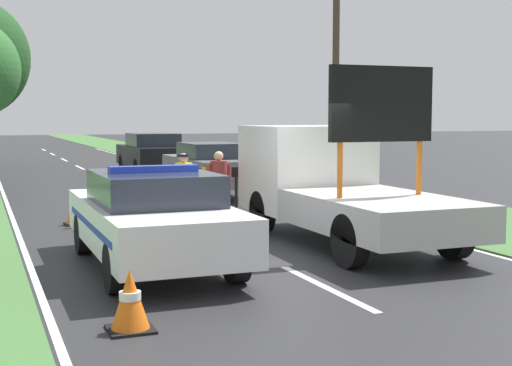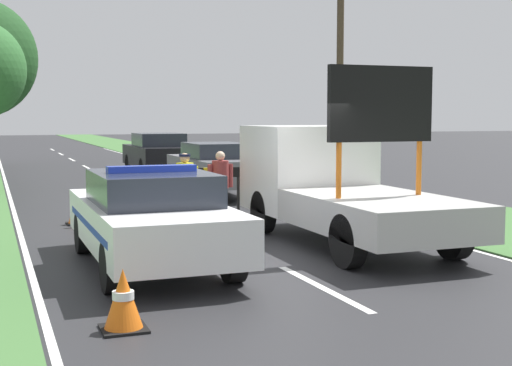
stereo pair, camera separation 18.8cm
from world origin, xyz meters
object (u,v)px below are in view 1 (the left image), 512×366
police_officer (184,184)px  queued_car_suv_grey (210,168)px  police_car (152,217)px  road_barrier (175,177)px  utility_pole (336,41)px  pedestrian_civilian (219,182)px  traffic_cone_near_truck (76,209)px  traffic_cone_near_police (130,300)px  traffic_cone_centre_front (89,204)px  queued_car_sedan_black (152,153)px  work_truck (331,183)px

police_officer → queued_car_suv_grey: police_officer is taller
police_car → road_barrier: bearing=69.4°
police_car → utility_pole: size_ratio=0.56×
pedestrian_civilian → traffic_cone_near_truck: pedestrian_civilian is taller
police_car → queued_car_suv_grey: police_car is taller
road_barrier → police_officer: (-0.12, -1.12, -0.05)m
police_officer → traffic_cone_near_police: 6.94m
traffic_cone_near_police → traffic_cone_centre_front: size_ratio=0.94×
road_barrier → pedestrian_civilian: bearing=-54.0°
traffic_cone_near_truck → queued_car_suv_grey: 6.06m
police_car → pedestrian_civilian: same height
police_car → traffic_cone_near_truck: (-0.54, 4.79, -0.43)m
traffic_cone_near_police → utility_pole: utility_pole is taller
queued_car_sedan_black → work_truck: bearing=89.4°
police_car → traffic_cone_near_police: bearing=-108.9°
police_car → queued_car_suv_grey: 9.76m
police_officer → queued_car_sedan_black: (2.43, 13.06, -0.05)m
police_officer → pedestrian_civilian: pedestrian_civilian is taller
traffic_cone_near_truck → traffic_cone_centre_front: bearing=59.3°
police_car → utility_pole: utility_pole is taller
road_barrier → traffic_cone_near_truck: 2.22m
road_barrier → queued_car_suv_grey: (2.25, 4.51, -0.15)m
police_car → police_officer: 3.65m
traffic_cone_near_police → queued_car_sedan_black: 20.13m
police_car → queued_car_suv_grey: (3.81, 8.98, 0.05)m
police_car → utility_pole: bearing=45.5°
road_barrier → utility_pole: 7.32m
traffic_cone_centre_front → utility_pole: (7.34, 2.27, 4.07)m
police_officer → traffic_cone_near_truck: size_ratio=2.33×
work_truck → traffic_cone_near_police: work_truck is taller
work_truck → road_barrier: bearing=-55.4°
road_barrier → traffic_cone_near_truck: road_barrier is taller
pedestrian_civilian → traffic_cone_near_police: bearing=-141.9°
traffic_cone_near_truck → pedestrian_civilian: bearing=-21.3°
queued_car_suv_grey → queued_car_sedan_black: bearing=-90.4°
road_barrier → queued_car_suv_grey: bearing=56.1°
police_officer → traffic_cone_near_police: police_officer is taller
traffic_cone_near_police → work_truck: bearing=43.0°
pedestrian_civilian → police_officer: bearing=174.9°
traffic_cone_centre_front → work_truck: bearing=-46.8°
work_truck → traffic_cone_centre_front: (-3.89, 4.14, -0.70)m
work_truck → queued_car_suv_grey: (0.10, 7.72, -0.24)m
pedestrian_civilian → traffic_cone_centre_front: (-2.48, 1.71, -0.56)m
work_truck → utility_pole: 8.02m
utility_pole → road_barrier: bearing=-150.3°
traffic_cone_centre_front → utility_pole: 8.70m
work_truck → queued_car_sedan_black: (0.15, 15.15, -0.19)m
traffic_cone_near_police → queued_car_suv_grey: queued_car_suv_grey is taller
pedestrian_civilian → queued_car_suv_grey: bearing=47.9°
police_car → traffic_cone_centre_front: bearing=90.5°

